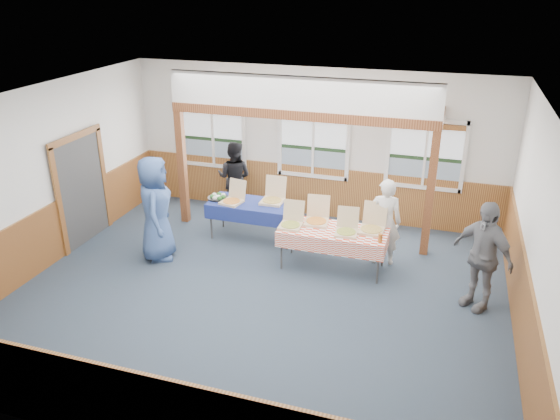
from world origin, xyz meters
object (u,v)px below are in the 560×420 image
object	(u,v)px
woman_black	(234,177)
man_blue	(156,209)
woman_white	(385,222)
table_right	(333,232)
table_left	(253,206)
person_grey	(482,256)

from	to	relation	value
woman_black	man_blue	xyz separation A→B (m)	(-0.54, -2.44, 0.18)
woman_white	man_blue	distance (m)	4.14
table_right	woman_black	bearing A→B (deg)	129.45
table_right	table_left	bearing A→B (deg)	142.46
table_left	table_right	distance (m)	1.91
table_left	woman_white	xyz separation A→B (m)	(2.60, -0.26, 0.12)
man_blue	person_grey	bearing A→B (deg)	-112.08
table_left	woman_white	size ratio (longest dim) A/B	1.09
table_left	man_blue	distance (m)	1.94
table_left	woman_black	distance (m)	1.43
table_left	woman_white	bearing A→B (deg)	-5.90
woman_white	woman_black	world-z (taller)	woman_white
table_left	man_blue	bearing A→B (deg)	-137.30
woman_black	woman_white	bearing A→B (deg)	157.52
man_blue	person_grey	distance (m)	5.63
table_right	person_grey	xyz separation A→B (m)	(2.45, -0.53, 0.20)
table_right	person_grey	distance (m)	2.51
table_right	man_blue	distance (m)	3.24
woman_white	woman_black	bearing A→B (deg)	-27.19
woman_white	person_grey	distance (m)	1.91
table_left	woman_black	bearing A→B (deg)	126.87
person_grey	man_blue	bearing A→B (deg)	-140.57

